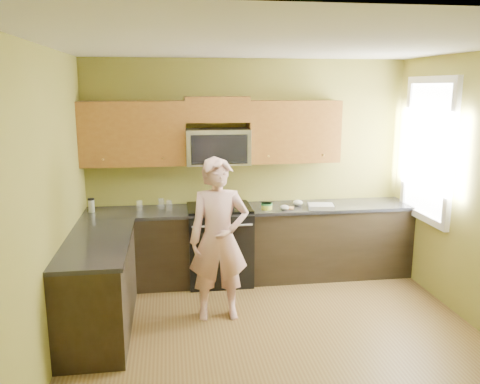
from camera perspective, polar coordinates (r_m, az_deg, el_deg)
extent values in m
plane|color=brown|center=(4.80, 4.83, -17.43)|extent=(4.00, 4.00, 0.00)
plane|color=white|center=(4.19, 5.51, 16.69)|extent=(4.00, 4.00, 0.00)
plane|color=olive|center=(6.22, 0.89, 2.74)|extent=(4.00, 0.00, 4.00)
plane|color=olive|center=(2.49, 16.05, -12.30)|extent=(4.00, 0.00, 4.00)
plane|color=olive|center=(4.30, -21.75, -2.36)|extent=(0.00, 4.00, 4.00)
cube|color=black|center=(6.15, 1.31, -6.11)|extent=(4.00, 0.60, 0.88)
cube|color=black|center=(5.09, -16.05, -10.57)|extent=(0.60, 1.60, 0.88)
cube|color=black|center=(6.01, 1.35, -1.97)|extent=(4.00, 0.62, 0.04)
cube|color=black|center=(4.93, -16.24, -5.62)|extent=(0.62, 1.60, 0.04)
cube|color=brown|center=(5.93, -2.70, 9.56)|extent=(0.76, 0.33, 0.30)
imported|color=#D4736A|center=(5.02, -2.47, -5.53)|extent=(0.62, 0.41, 1.68)
cube|color=#B27F47|center=(5.97, 5.72, -1.85)|extent=(0.14, 0.14, 0.01)
ellipsoid|color=silver|center=(5.89, 5.19, -1.81)|extent=(0.12, 0.13, 0.06)
ellipsoid|color=silver|center=(6.15, 6.74, -1.23)|extent=(0.14, 0.15, 0.07)
cube|color=silver|center=(6.02, 9.36, -1.67)|extent=(0.34, 0.29, 0.05)
cylinder|color=silver|center=(5.96, -11.58, -1.56)|extent=(0.09, 0.09, 0.12)
cylinder|color=silver|center=(6.02, -9.12, -1.33)|extent=(0.07, 0.07, 0.12)
cylinder|color=silver|center=(5.91, -8.24, -1.55)|extent=(0.09, 0.09, 0.12)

